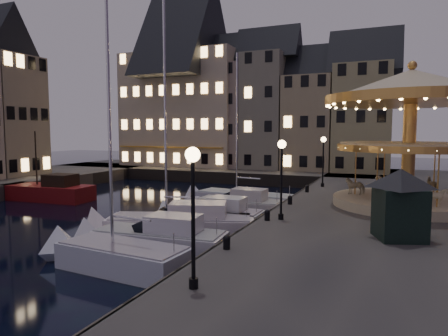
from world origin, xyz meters
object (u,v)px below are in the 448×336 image
at_px(bollard_b, 267,215).
at_px(ticket_kiosk, 400,192).
at_px(streetlamp_a, 193,197).
at_px(motorboat_b, 152,240).
at_px(bollard_a, 227,242).
at_px(motorboat_a, 113,257).
at_px(bollard_d, 307,188).
at_px(motorboat_d, 211,217).
at_px(streetlamp_b, 282,168).
at_px(motorboat_c, 174,224).
at_px(carousel, 411,112).
at_px(streetlamp_c, 323,154).
at_px(red_fishing_boat, 49,192).
at_px(bollard_c, 290,200).
at_px(motorboat_f, 239,200).
at_px(motorboat_e, 234,206).

xyz_separation_m(bollard_b, ticket_kiosk, (6.25, -1.23, 1.75)).
xyz_separation_m(streetlamp_a, motorboat_b, (-5.35, 5.96, -3.38)).
bearing_deg(ticket_kiosk, bollard_a, -145.68).
bearing_deg(streetlamp_a, motorboat_a, 148.93).
height_order(bollard_d, motorboat_d, motorboat_d).
bearing_deg(streetlamp_b, motorboat_c, -171.44).
relative_size(bollard_b, carousel, 0.06).
xyz_separation_m(streetlamp_c, motorboat_b, (-5.35, -17.54, -3.38)).
distance_m(motorboat_a, motorboat_b, 2.57).
bearing_deg(carousel, motorboat_d, -156.95).
bearing_deg(streetlamp_c, bollard_a, -91.76).
distance_m(bollard_a, motorboat_a, 5.20).
bearing_deg(motorboat_c, red_fishing_boat, 158.81).
height_order(motorboat_a, ticket_kiosk, motorboat_a).
xyz_separation_m(streetlamp_c, motorboat_d, (-4.91, -11.64, -3.38)).
bearing_deg(bollard_c, motorboat_f, 139.26).
relative_size(motorboat_a, red_fishing_boat, 1.37).
distance_m(motorboat_e, red_fishing_boat, 17.00).
bearing_deg(red_fishing_boat, motorboat_a, -36.19).
xyz_separation_m(bollard_a, motorboat_b, (-4.75, 1.96, -0.96)).
relative_size(motorboat_b, carousel, 0.75).
distance_m(motorboat_c, motorboat_f, 9.81).
bearing_deg(bollard_d, motorboat_f, -168.02).
relative_size(streetlamp_b, motorboat_e, 0.59).
height_order(streetlamp_a, bollard_c, streetlamp_a).
bearing_deg(motorboat_c, carousel, 31.65).
xyz_separation_m(streetlamp_a, motorboat_d, (-4.91, 11.86, -3.38)).
distance_m(bollard_b, red_fishing_boat, 22.10).
bearing_deg(bollard_a, motorboat_a, -173.35).
bearing_deg(streetlamp_a, bollard_c, 92.37).
distance_m(streetlamp_b, carousel, 9.57).
distance_m(motorboat_b, motorboat_f, 12.95).
relative_size(motorboat_b, red_fishing_boat, 0.91).
distance_m(motorboat_c, red_fishing_boat, 17.13).
relative_size(red_fishing_boat, carousel, 0.82).
bearing_deg(motorboat_a, carousel, 48.00).
relative_size(motorboat_c, ticket_kiosk, 3.57).
height_order(streetlamp_a, ticket_kiosk, streetlamp_a).
distance_m(streetlamp_a, motorboat_b, 8.70).
height_order(motorboat_c, motorboat_f, motorboat_c).
distance_m(streetlamp_c, carousel, 9.79).
relative_size(bollard_a, bollard_d, 1.00).
bearing_deg(bollard_d, carousel, -26.55).
bearing_deg(bollard_a, motorboat_d, 118.73).
height_order(motorboat_a, carousel, motorboat_a).
distance_m(streetlamp_b, ticket_kiosk, 5.95).
height_order(bollard_c, carousel, carousel).
xyz_separation_m(motorboat_b, motorboat_c, (-0.58, 3.14, 0.04)).
xyz_separation_m(motorboat_a, motorboat_e, (0.75, 12.38, 0.10)).
bearing_deg(red_fishing_boat, motorboat_e, 1.67).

